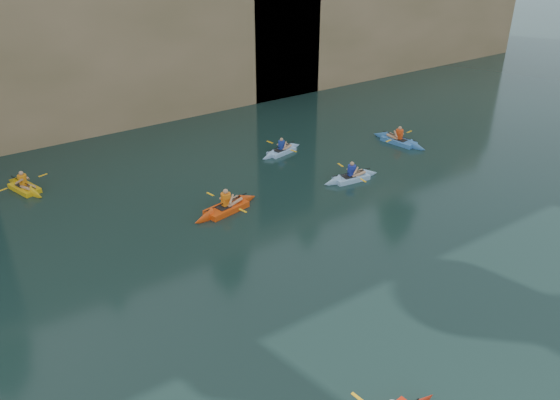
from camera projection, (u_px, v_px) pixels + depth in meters
ground at (392, 359)px, 15.05m from camera, size 160.00×160.00×0.00m
cliff at (60, 1)px, 34.18m from camera, size 70.00×16.00×12.00m
cliff_slab_center at (135, 20)px, 29.90m from camera, size 24.00×2.40×11.40m
cliff_slab_east at (396, 5)px, 40.23m from camera, size 26.00×2.40×9.84m
sea_cave_center at (39, 115)px, 28.35m from camera, size 3.50×1.00×3.20m
sea_cave_east at (264, 65)px, 35.02m from camera, size 5.00×1.00×4.50m
kayaker_orange at (226, 208)px, 22.44m from camera, size 3.38×2.44×1.26m
kayaker_ltblue_near at (351, 177)px, 25.05m from camera, size 2.98×2.27×1.15m
kayaker_yellow at (24, 187)px, 24.12m from camera, size 2.22×2.91×1.16m
kayaker_ltblue_mid at (281, 151)px, 27.88m from camera, size 2.82×2.06×1.04m
kayaker_blue_east at (399, 141)px, 29.08m from camera, size 2.31×3.39×1.18m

